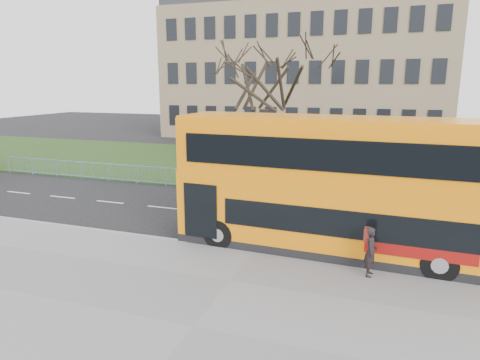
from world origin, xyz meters
The scene contains 9 objects.
ground centered at (0.00, 0.00, 0.00)m, with size 120.00×120.00×0.00m, color black.
pavement centered at (0.00, -6.75, 0.06)m, with size 80.00×10.50×0.12m, color slate.
kerb centered at (0.00, -1.55, 0.07)m, with size 80.00×0.20×0.14m, color gray.
grass_verge centered at (0.00, 14.30, 0.04)m, with size 80.00×15.40×0.08m, color #1B3814.
guard_railing centered at (0.00, 6.60, 0.55)m, with size 40.00×0.12×1.10m, color #668CB6, non-canonical shape.
bare_tree centered at (-3.00, 10.00, 5.23)m, with size 7.21×7.21×10.29m, color black, non-canonical shape.
civic_building centered at (-5.00, 35.00, 7.00)m, with size 30.00×15.00×14.00m, color #886F56.
yellow_bus centered at (2.72, -0.51, 2.55)m, with size 11.46×3.16×4.76m.
pedestrian centered at (3.95, -2.37, 0.90)m, with size 0.57×0.37×1.56m, color black.
Camera 1 is at (4.14, -15.30, 5.94)m, focal length 32.00 mm.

